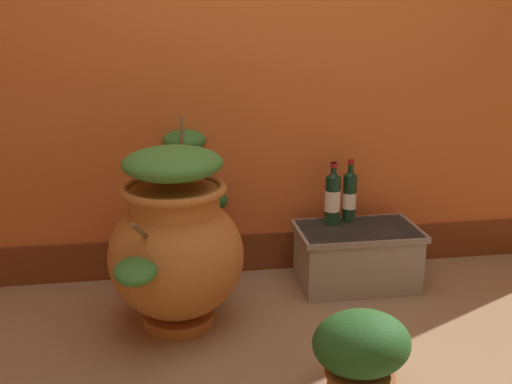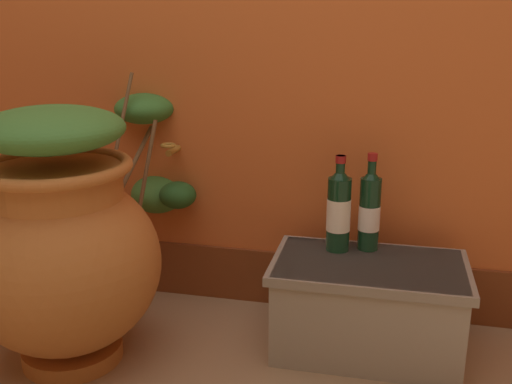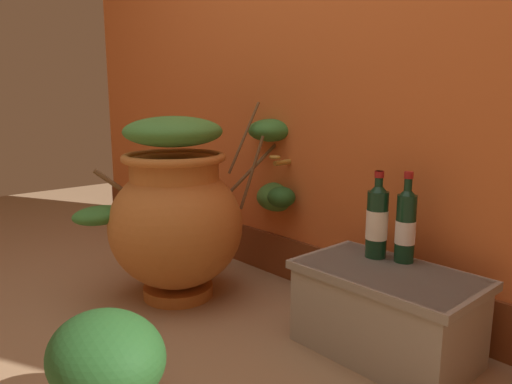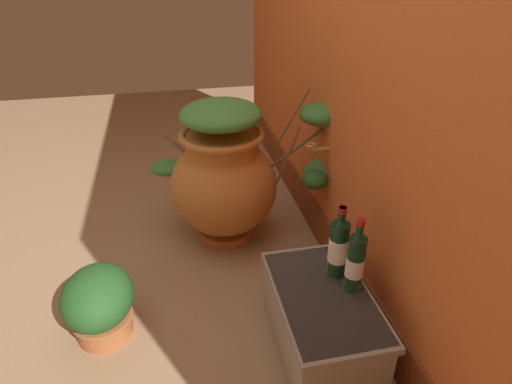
# 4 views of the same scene
# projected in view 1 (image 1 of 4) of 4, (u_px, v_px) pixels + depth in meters

# --- Properties ---
(back_wall) EXTENTS (4.40, 0.33, 2.60)m
(back_wall) POSITION_uv_depth(u_px,v_px,m) (257.00, 28.00, 3.01)
(back_wall) COLOR #D6662D
(back_wall) RESTS_ON ground_plane
(terracotta_urn) EXTENTS (0.60, 1.06, 0.88)m
(terracotta_urn) POSITION_uv_depth(u_px,v_px,m) (176.00, 239.00, 2.63)
(terracotta_urn) COLOR #C17033
(terracotta_urn) RESTS_ON ground_plane
(stone_ledge) EXTENTS (0.62, 0.37, 0.31)m
(stone_ledge) POSITION_uv_depth(u_px,v_px,m) (357.00, 254.00, 3.06)
(stone_ledge) COLOR #9E9384
(stone_ledge) RESTS_ON ground_plane
(wine_bottle_left) EXTENTS (0.07, 0.07, 0.33)m
(wine_bottle_left) POSITION_uv_depth(u_px,v_px,m) (349.00, 195.00, 3.09)
(wine_bottle_left) COLOR black
(wine_bottle_left) RESTS_ON stone_ledge
(wine_bottle_middle) EXTENTS (0.08, 0.08, 0.33)m
(wine_bottle_middle) POSITION_uv_depth(u_px,v_px,m) (333.00, 197.00, 3.05)
(wine_bottle_middle) COLOR black
(wine_bottle_middle) RESTS_ON stone_ledge
(potted_shrub) EXTENTS (0.36, 0.30, 0.33)m
(potted_shrub) POSITION_uv_depth(u_px,v_px,m) (361.00, 352.00, 2.16)
(potted_shrub) COLOR #B26638
(potted_shrub) RESTS_ON ground_plane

